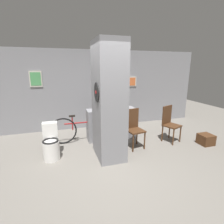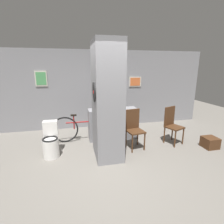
# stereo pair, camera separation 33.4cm
# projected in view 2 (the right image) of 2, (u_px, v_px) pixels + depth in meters

# --- Properties ---
(ground_plane) EXTENTS (14.00, 14.00, 0.00)m
(ground_plane) POSITION_uv_depth(u_px,v_px,m) (108.00, 165.00, 3.75)
(ground_plane) COLOR slate
(wall_back) EXTENTS (8.00, 0.09, 2.60)m
(wall_back) POSITION_uv_depth(u_px,v_px,m) (93.00, 90.00, 5.91)
(wall_back) COLOR gray
(wall_back) RESTS_ON ground_plane
(pillar_center) EXTENTS (0.63, 0.93, 2.60)m
(pillar_center) POSITION_uv_depth(u_px,v_px,m) (107.00, 102.00, 3.89)
(pillar_center) COLOR gray
(pillar_center) RESTS_ON ground_plane
(counter_shelf) EXTENTS (1.41, 0.44, 0.89)m
(counter_shelf) POSITION_uv_depth(u_px,v_px,m) (113.00, 124.00, 5.09)
(counter_shelf) COLOR gray
(counter_shelf) RESTS_ON ground_plane
(toilet) EXTENTS (0.37, 0.53, 0.81)m
(toilet) POSITION_uv_depth(u_px,v_px,m) (51.00, 142.00, 4.08)
(toilet) COLOR white
(toilet) RESTS_ON ground_plane
(chair_near_pillar) EXTENTS (0.46, 0.46, 1.01)m
(chair_near_pillar) POSITION_uv_depth(u_px,v_px,m) (134.00, 127.00, 4.47)
(chair_near_pillar) COLOR #4C2D19
(chair_near_pillar) RESTS_ON ground_plane
(chair_by_doorway) EXTENTS (0.52, 0.52, 1.01)m
(chair_by_doorway) POSITION_uv_depth(u_px,v_px,m) (172.00, 124.00, 4.75)
(chair_by_doorway) COLOR #4C2D19
(chair_by_doorway) RESTS_ON ground_plane
(bicycle) EXTENTS (1.76, 0.42, 0.79)m
(bicycle) POSITION_uv_depth(u_px,v_px,m) (84.00, 128.00, 4.93)
(bicycle) COLOR black
(bicycle) RESTS_ON ground_plane
(bottle_tall) EXTENTS (0.08, 0.08, 0.29)m
(bottle_tall) POSITION_uv_depth(u_px,v_px,m) (107.00, 106.00, 4.87)
(bottle_tall) COLOR silver
(bottle_tall) RESTS_ON counter_shelf
(bottle_short) EXTENTS (0.08, 0.08, 0.24)m
(bottle_short) POSITION_uv_depth(u_px,v_px,m) (102.00, 106.00, 4.97)
(bottle_short) COLOR #19598C
(bottle_short) RESTS_ON counter_shelf
(floor_crate) EXTENTS (0.35, 0.35, 0.28)m
(floor_crate) POSITION_uv_depth(u_px,v_px,m) (210.00, 142.00, 4.55)
(floor_crate) COLOR #4C2D19
(floor_crate) RESTS_ON ground_plane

